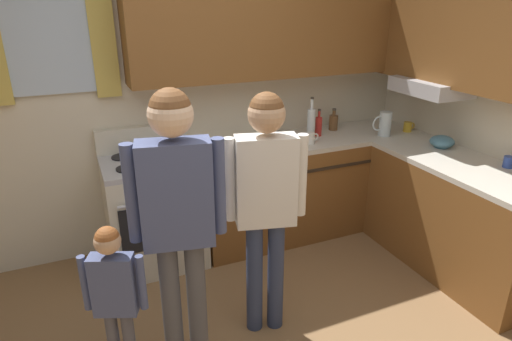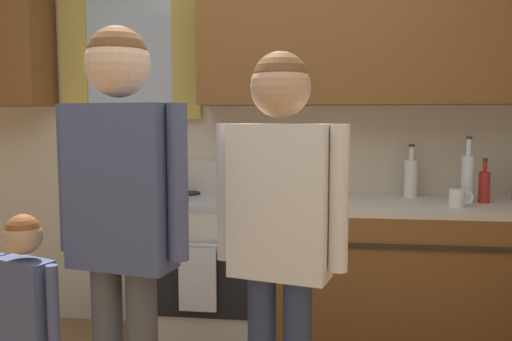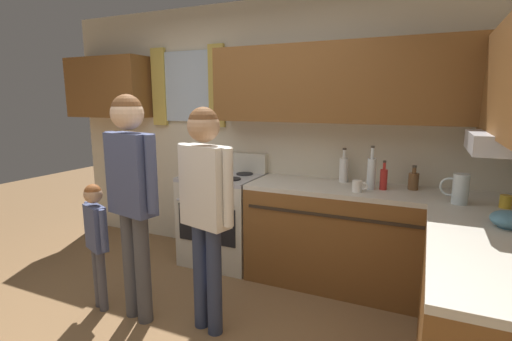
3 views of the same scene
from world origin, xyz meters
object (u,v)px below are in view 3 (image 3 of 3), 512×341
object	(u,v)px
stove_oven	(223,217)
mixing_bowl	(509,220)
bottle_milk_white	(344,169)
adult_in_plaid	(205,195)
bottle_squat_brown	(413,181)
water_pitcher	(459,189)
adult_holding_child	(131,183)
mug_mustard_yellow	(506,202)
bottle_tall_clear	(371,173)
bottle_sauce_red	(384,179)
small_child	(96,232)
mug_ceramic_white	(358,186)

from	to	relation	value
stove_oven	mixing_bowl	xyz separation A→B (m)	(2.31, -0.67, 0.48)
bottle_milk_white	adult_in_plaid	bearing A→B (deg)	-117.61
bottle_squat_brown	bottle_milk_white	bearing A→B (deg)	174.41
water_pitcher	adult_holding_child	xyz separation A→B (m)	(-2.14, -0.98, 0.05)
bottle_squat_brown	mug_mustard_yellow	xyz separation A→B (m)	(0.61, -0.33, -0.03)
bottle_milk_white	bottle_tall_clear	bearing A→B (deg)	-35.97
bottle_sauce_red	water_pitcher	bearing A→B (deg)	-23.49
adult_in_plaid	bottle_sauce_red	bearing A→B (deg)	47.18
mixing_bowl	small_child	xyz separation A→B (m)	(-2.74, -0.53, -0.31)
mixing_bowl	adult_holding_child	xyz separation A→B (m)	(-2.37, -0.52, 0.11)
stove_oven	mug_ceramic_white	distance (m)	1.44
bottle_milk_white	water_pitcher	size ratio (longest dim) A/B	1.42
bottle_milk_white	adult_in_plaid	distance (m)	1.45
stove_oven	bottle_sauce_red	world-z (taller)	bottle_sauce_red
bottle_tall_clear	adult_holding_child	xyz separation A→B (m)	(-1.50, -1.18, 0.02)
adult_in_plaid	bottle_squat_brown	bearing A→B (deg)	44.11
bottle_sauce_red	adult_in_plaid	distance (m)	1.53
mug_mustard_yellow	small_child	size ratio (longest dim) A/B	0.12
water_pitcher	small_child	size ratio (longest dim) A/B	0.22
bottle_milk_white	bottle_tall_clear	size ratio (longest dim) A/B	0.85
mug_mustard_yellow	bottle_tall_clear	bearing A→B (deg)	168.60
bottle_sauce_red	bottle_tall_clear	xyz separation A→B (m)	(-0.10, -0.03, 0.05)
water_pitcher	small_child	distance (m)	2.73
adult_in_plaid	adult_holding_child	bearing A→B (deg)	-170.52
bottle_tall_clear	bottle_squat_brown	bearing A→B (deg)	22.87
adult_in_plaid	small_child	distance (m)	1.00
bottle_milk_white	mug_ceramic_white	world-z (taller)	bottle_milk_white
mug_mustard_yellow	adult_in_plaid	xyz separation A→B (m)	(-1.88, -0.90, 0.06)
mug_ceramic_white	mixing_bowl	size ratio (longest dim) A/B	0.63
bottle_sauce_red	adult_holding_child	distance (m)	2.01
bottle_squat_brown	stove_oven	bearing A→B (deg)	-175.74
mixing_bowl	adult_holding_child	bearing A→B (deg)	-167.73
bottle_squat_brown	bottle_tall_clear	world-z (taller)	bottle_tall_clear
mixing_bowl	bottle_milk_white	bearing A→B (deg)	142.93
bottle_squat_brown	mixing_bowl	bearing A→B (deg)	-55.72
water_pitcher	adult_holding_child	size ratio (longest dim) A/B	0.13
mixing_bowl	small_child	distance (m)	2.81
bottle_squat_brown	bottle_tall_clear	size ratio (longest dim) A/B	0.56
bottle_sauce_red	mug_ceramic_white	size ratio (longest dim) A/B	1.95
bottle_tall_clear	adult_in_plaid	bearing A→B (deg)	-130.80
mixing_bowl	small_child	world-z (taller)	small_child
bottle_milk_white	adult_holding_child	bearing A→B (deg)	-131.74
bottle_tall_clear	adult_in_plaid	distance (m)	1.44
water_pitcher	mixing_bowl	size ratio (longest dim) A/B	1.11
adult_in_plaid	mug_ceramic_white	bearing A→B (deg)	47.93
bottle_squat_brown	water_pitcher	xyz separation A→B (m)	(0.32, -0.34, 0.03)
water_pitcher	stove_oven	bearing A→B (deg)	174.16
mug_ceramic_white	small_child	size ratio (longest dim) A/B	0.12
adult_holding_child	stove_oven	bearing A→B (deg)	86.78
bottle_milk_white	bottle_sauce_red	xyz separation A→B (m)	(0.37, -0.16, -0.03)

